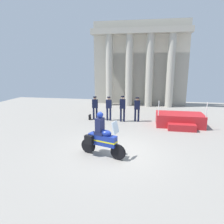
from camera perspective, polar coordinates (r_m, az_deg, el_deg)
The scene contains 9 objects.
ground_plane at distance 9.09m, azimuth 0.64°, elevation -11.24°, with size 28.00×28.00×0.00m, color gray.
colonnade_backdrop at distance 19.67m, azimuth 7.82°, elevation 13.60°, with size 8.95×1.53×7.85m.
reviewing_stand at distance 13.41m, azimuth 18.53°, elevation -2.21°, with size 2.88×2.11×1.69m.
officer_in_row_0 at distance 14.19m, azimuth -4.81°, elevation 1.68°, with size 0.40×0.25×1.65m.
officer_in_row_1 at distance 13.91m, azimuth -0.91°, elevation 1.55°, with size 0.40×0.25×1.67m.
officer_in_row_2 at distance 13.64m, azimuth 3.00°, elevation 1.51°, with size 0.40×0.25×1.75m.
officer_in_row_3 at distance 13.73m, azimuth 7.09°, elevation 1.28°, with size 0.40×0.25×1.66m.
motorcycle_with_rider at distance 8.47m, azimuth -3.13°, elevation -7.28°, with size 2.02×0.95×1.90m.
briefcase_on_ground at distance 14.39m, azimuth -6.27°, elevation -1.44°, with size 0.10×0.32×0.36m, color black.
Camera 1 is at (1.34, -8.19, 3.70)m, focal length 32.39 mm.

